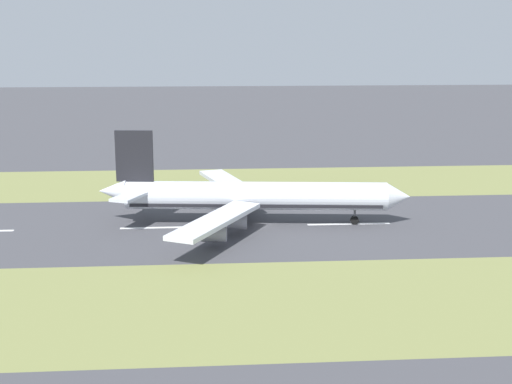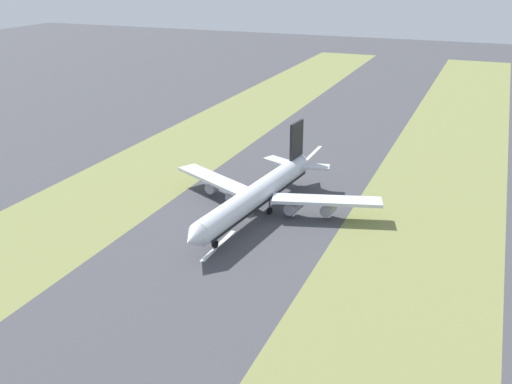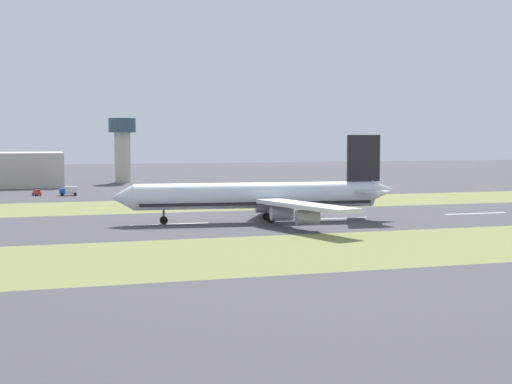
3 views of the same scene
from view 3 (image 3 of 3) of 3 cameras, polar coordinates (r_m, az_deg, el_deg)
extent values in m
plane|color=#424247|center=(166.57, -0.73, -2.37)|extent=(800.00, 800.00, 0.00)
cube|color=olive|center=(124.34, 5.02, -4.65)|extent=(40.00, 600.00, 0.01)
cube|color=olive|center=(209.96, -4.13, -1.00)|extent=(40.00, 600.00, 0.01)
cube|color=silver|center=(192.84, 17.17, -1.65)|extent=(1.20, 18.00, 0.01)
cube|color=silver|center=(173.77, 6.15, -2.12)|extent=(1.20, 18.00, 0.01)
cube|color=silver|center=(162.50, -6.96, -2.56)|extent=(1.20, 18.00, 0.01)
cylinder|color=silver|center=(164.67, 0.00, -0.28)|extent=(11.69, 56.32, 6.00)
cone|color=silver|center=(161.72, -10.67, -0.43)|extent=(6.36, 5.57, 5.88)
cone|color=silver|center=(173.16, 10.12, 0.14)|extent=(5.69, 6.49, 5.10)
cube|color=black|center=(164.81, 0.00, -0.85)|extent=(11.16, 54.06, 0.70)
cube|color=silver|center=(149.36, 3.99, -1.10)|extent=(29.53, 13.82, 0.90)
cube|color=silver|center=(183.28, 1.18, -0.10)|extent=(28.44, 18.86, 0.90)
cylinder|color=#93939E|center=(157.04, 2.06, -1.73)|extent=(3.67, 5.10, 3.20)
cylinder|color=#93939E|center=(149.20, 4.14, -2.05)|extent=(3.67, 5.10, 3.20)
cylinder|color=#93939E|center=(174.54, 0.73, -1.12)|extent=(3.67, 5.10, 3.20)
cylinder|color=#93939E|center=(184.02, 1.23, -0.85)|extent=(3.67, 5.10, 3.20)
cube|color=black|center=(171.05, 8.59, 2.70)|extent=(1.61, 8.04, 11.00)
cube|color=silver|center=(166.25, 9.20, 0.06)|extent=(10.70, 6.40, 0.60)
cube|color=silver|center=(176.60, 7.97, 0.31)|extent=(10.93, 8.07, 0.60)
cylinder|color=#59595E|center=(162.35, -7.40, -1.69)|extent=(0.50, 0.50, 3.20)
cylinder|color=black|center=(162.53, -7.39, -2.25)|extent=(1.08, 1.88, 1.80)
cylinder|color=#59595E|center=(163.07, 1.21, -1.63)|extent=(0.50, 0.50, 3.20)
cylinder|color=black|center=(163.24, 1.21, -2.19)|extent=(1.08, 1.88, 1.80)
cylinder|color=#59595E|center=(168.13, 0.84, -1.45)|extent=(0.50, 0.50, 3.20)
cylinder|color=black|center=(168.30, 0.84, -1.99)|extent=(1.08, 1.88, 1.80)
cylinder|color=#BCB7A8|center=(321.33, -10.63, 2.73)|extent=(7.00, 7.00, 22.14)
cylinder|color=#334756|center=(321.28, -10.66, 5.27)|extent=(12.00, 12.00, 6.25)
cube|color=#1E51B2|center=(250.64, -15.23, 0.06)|extent=(2.31, 2.13, 2.00)
cube|color=silver|center=(250.54, -14.55, 0.14)|extent=(2.43, 4.12, 2.60)
cylinder|color=black|center=(249.62, -15.24, -0.19)|extent=(0.41, 1.02, 1.00)
cylinder|color=black|center=(251.81, -15.22, -0.15)|extent=(0.41, 1.02, 1.00)
cylinder|color=black|center=(249.52, -14.27, -0.18)|extent=(0.41, 1.02, 1.00)
cylinder|color=black|center=(251.71, -14.27, -0.14)|extent=(0.41, 1.02, 1.00)
cube|color=#B2231E|center=(253.68, -17.13, -0.10)|extent=(4.74, 3.06, 0.90)
cube|color=#B2231E|center=(253.43, -17.12, 0.09)|extent=(2.77, 2.20, 0.80)
cylinder|color=black|center=(254.80, -17.42, -0.19)|extent=(0.70, 0.43, 0.66)
cylinder|color=black|center=(255.34, -17.03, -0.17)|extent=(0.70, 0.43, 0.66)
cylinder|color=black|center=(252.08, -17.23, -0.23)|extent=(0.70, 0.43, 0.66)
cylinder|color=black|center=(252.62, -16.84, -0.21)|extent=(0.70, 0.43, 0.66)
camera|label=1|loc=(312.08, -6.03, 8.17)|focal=50.00mm
camera|label=2|loc=(143.86, -59.85, 20.91)|focal=42.00mm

